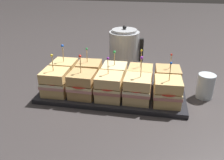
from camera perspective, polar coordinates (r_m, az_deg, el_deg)
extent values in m
plane|color=#383333|center=(0.98, 0.00, -3.71)|extent=(6.00, 6.00, 0.00)
cube|color=#232328|center=(0.98, 0.00, -3.45)|extent=(0.58, 0.25, 0.01)
cube|color=#232328|center=(0.97, 0.00, -2.99)|extent=(0.58, 0.25, 0.01)
cube|color=tan|center=(0.98, -13.25, -2.17)|extent=(0.10, 0.10, 0.04)
cube|color=tan|center=(0.97, -13.39, -0.89)|extent=(0.10, 0.10, 0.01)
cube|color=beige|center=(0.96, -13.45, -0.33)|extent=(0.10, 0.10, 0.01)
cylinder|color=red|center=(0.94, -13.89, -0.40)|extent=(0.06, 0.06, 0.00)
cube|color=#E0B771|center=(0.95, -13.62, 1.15)|extent=(0.10, 0.10, 0.04)
cylinder|color=tan|center=(0.93, -14.09, 3.70)|extent=(0.00, 0.01, 0.08)
sphere|color=yellow|center=(0.92, -14.32, 5.79)|extent=(0.01, 0.01, 0.01)
cube|color=tan|center=(0.94, -7.00, -2.78)|extent=(0.10, 0.10, 0.04)
cube|color=tan|center=(0.93, -7.08, -1.46)|extent=(0.10, 0.10, 0.01)
cube|color=beige|center=(0.92, -7.12, -0.88)|extent=(0.10, 0.10, 0.01)
cylinder|color=red|center=(0.91, -7.45, -0.97)|extent=(0.08, 0.08, 0.00)
cube|color=tan|center=(0.91, -7.21, 0.65)|extent=(0.10, 0.10, 0.04)
cylinder|color=tan|center=(0.90, -7.58, 3.46)|extent=(0.00, 0.01, 0.08)
sphere|color=red|center=(0.88, -7.72, 5.71)|extent=(0.01, 0.01, 0.01)
cube|color=#DBB77A|center=(0.91, -0.79, -3.39)|extent=(0.10, 0.10, 0.04)
cube|color=#B26B60|center=(0.90, -0.80, -2.04)|extent=(0.10, 0.10, 0.01)
cube|color=beige|center=(0.90, -0.80, -1.45)|extent=(0.10, 0.10, 0.01)
cylinder|color=red|center=(0.88, -1.02, -1.55)|extent=(0.07, 0.07, 0.00)
cube|color=#E8C281|center=(0.89, -0.81, 0.12)|extent=(0.10, 0.10, 0.04)
cylinder|color=tan|center=(0.88, -0.96, 3.06)|extent=(0.00, 0.01, 0.07)
sphere|color=purple|center=(0.86, -0.98, 5.22)|extent=(0.01, 0.01, 0.01)
cube|color=#DBB77A|center=(0.90, 6.03, -3.91)|extent=(0.10, 0.10, 0.04)
cube|color=tan|center=(0.89, 6.10, -2.55)|extent=(0.10, 0.10, 0.01)
cube|color=beige|center=(0.89, 6.13, -1.95)|extent=(0.10, 0.10, 0.01)
cylinder|color=red|center=(0.87, 6.05, -2.06)|extent=(0.06, 0.06, 0.00)
cube|color=#E8C281|center=(0.88, 6.21, -0.37)|extent=(0.10, 0.10, 0.04)
cylinder|color=tan|center=(0.86, 7.01, 2.73)|extent=(0.00, 0.01, 0.09)
sphere|color=purple|center=(0.84, 7.16, 5.32)|extent=(0.01, 0.01, 0.01)
cube|color=tan|center=(0.90, 12.99, -4.48)|extent=(0.10, 0.10, 0.04)
cube|color=tan|center=(0.89, 13.14, -3.13)|extent=(0.11, 0.11, 0.01)
cube|color=beige|center=(0.89, 13.20, -2.54)|extent=(0.10, 0.10, 0.01)
cylinder|color=red|center=(0.87, 13.27, -2.66)|extent=(0.08, 0.08, 0.00)
cube|color=#E0B771|center=(0.88, 13.38, -0.97)|extent=(0.10, 0.10, 0.04)
cylinder|color=tan|center=(0.85, 13.77, 1.63)|extent=(0.00, 0.01, 0.08)
sphere|color=blue|center=(0.83, 14.03, 3.98)|extent=(0.01, 0.01, 0.01)
cube|color=tan|center=(1.06, -11.09, 0.45)|extent=(0.10, 0.10, 0.04)
cube|color=tan|center=(1.05, -11.20, 1.65)|extent=(0.10, 0.10, 0.01)
cube|color=beige|center=(1.05, -11.24, 2.17)|extent=(0.10, 0.10, 0.01)
cylinder|color=red|center=(1.03, -11.61, 2.15)|extent=(0.07, 0.07, 0.00)
cube|color=#E0B771|center=(1.04, -11.37, 3.55)|extent=(0.10, 0.10, 0.04)
cylinder|color=tan|center=(1.02, -11.68, 5.96)|extent=(0.00, 0.01, 0.08)
sphere|color=blue|center=(1.00, -11.88, 8.05)|extent=(0.01, 0.01, 0.01)
cube|color=tan|center=(1.04, -5.37, 0.11)|extent=(0.10, 0.10, 0.04)
cube|color=#B26B60|center=(1.03, -5.43, 1.33)|extent=(0.11, 0.11, 0.01)
cube|color=beige|center=(1.02, -5.45, 1.87)|extent=(0.10, 0.10, 0.01)
cylinder|color=red|center=(1.00, -5.72, 1.84)|extent=(0.06, 0.06, 0.00)
cube|color=tan|center=(1.01, -5.51, 3.28)|extent=(0.10, 0.10, 0.04)
cylinder|color=tan|center=(1.00, -6.03, 5.64)|extent=(0.00, 0.00, 0.07)
sphere|color=green|center=(0.99, -6.12, 7.48)|extent=(0.01, 0.01, 0.01)
cube|color=beige|center=(1.01, 0.55, -0.37)|extent=(0.10, 0.10, 0.04)
cube|color=tan|center=(1.00, 0.56, 0.88)|extent=(0.10, 0.10, 0.01)
cube|color=beige|center=(1.00, 0.56, 1.43)|extent=(0.10, 0.10, 0.01)
cube|color=beige|center=(0.99, 0.56, 2.65)|extent=(0.10, 0.10, 0.04)
cylinder|color=tan|center=(0.97, 0.43, 4.94)|extent=(0.00, 0.00, 0.07)
sphere|color=green|center=(0.96, 0.44, 6.76)|extent=(0.01, 0.01, 0.01)
cube|color=tan|center=(1.00, 6.68, -0.92)|extent=(0.10, 0.10, 0.04)
cube|color=#B26B60|center=(0.99, 6.75, 0.34)|extent=(0.10, 0.10, 0.01)
cube|color=beige|center=(0.98, 6.78, 0.89)|extent=(0.10, 0.10, 0.01)
cube|color=tan|center=(0.98, 6.85, 2.13)|extent=(0.10, 0.10, 0.04)
cylinder|color=tan|center=(0.96, 7.00, 4.87)|extent=(0.00, 0.01, 0.08)
sphere|color=yellow|center=(0.95, 7.13, 7.07)|extent=(0.01, 0.01, 0.01)
cube|color=tan|center=(1.00, 12.96, -1.47)|extent=(0.10, 0.10, 0.04)
cube|color=tan|center=(0.99, 13.09, -0.22)|extent=(0.11, 0.11, 0.01)
cube|color=beige|center=(0.98, 13.15, 0.33)|extent=(0.10, 0.10, 0.01)
cylinder|color=red|center=(0.97, 13.21, 0.28)|extent=(0.05, 0.05, 0.00)
cube|color=tan|center=(0.97, 13.31, 1.78)|extent=(0.10, 0.10, 0.04)
cylinder|color=tan|center=(0.96, 13.92, 4.11)|extent=(0.00, 0.01, 0.07)
sphere|color=red|center=(0.95, 14.12, 5.93)|extent=(0.01, 0.01, 0.01)
cylinder|color=#B7BABF|center=(1.21, 2.90, 7.04)|extent=(0.15, 0.15, 0.19)
cylinder|color=#B7BABF|center=(1.18, 3.01, 11.78)|extent=(0.12, 0.12, 0.01)
sphere|color=black|center=(1.18, 3.03, 12.53)|extent=(0.02, 0.02, 0.02)
cube|color=black|center=(1.20, 7.05, 7.19)|extent=(0.02, 0.02, 0.12)
cylinder|color=silver|center=(1.02, 21.56, -1.37)|extent=(0.07, 0.07, 0.10)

